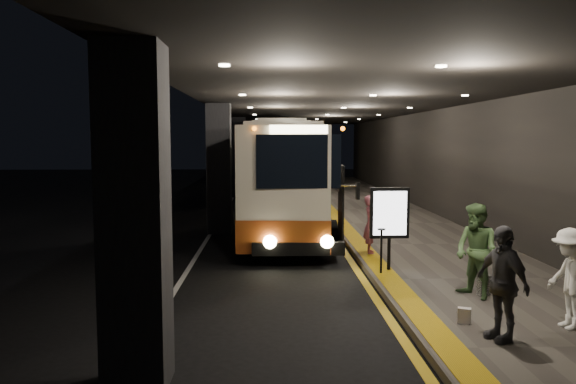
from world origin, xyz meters
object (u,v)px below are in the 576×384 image
object	(u,v)px
bag_plain	(464,316)
stanchion_post	(381,251)
info_sign	(390,215)
passenger_waiting_grey	(502,283)
coach_second	(285,161)
passenger_waiting_white	(570,279)
coach_main	(290,183)
coach_third	(280,155)
passenger_boarding	(371,224)
bag_polka	(485,285)
passenger_waiting_green	(476,251)

from	to	relation	value
bag_plain	stanchion_post	world-z (taller)	stanchion_post
info_sign	passenger_waiting_grey	bearing A→B (deg)	-82.49
coach_second	stanchion_post	size ratio (longest dim) A/B	12.78
passenger_waiting_white	info_sign	size ratio (longest dim) A/B	0.84
passenger_waiting_white	bag_plain	bearing A→B (deg)	-103.18
coach_second	stanchion_post	distance (m)	19.54
coach_second	stanchion_post	xyz separation A→B (m)	(1.65, -19.43, -1.29)
coach_main	passenger_waiting_white	bearing A→B (deg)	-64.63
passenger_waiting_white	coach_second	bearing A→B (deg)	-174.00
coach_third	passenger_boarding	size ratio (longest dim) A/B	7.93
bag_polka	bag_plain	xyz separation A→B (m)	(-1.02, -1.71, -0.06)
coach_main	coach_second	world-z (taller)	coach_second
coach_main	coach_second	distance (m)	12.75
passenger_waiting_green	info_sign	size ratio (longest dim) A/B	0.94
info_sign	stanchion_post	world-z (taller)	info_sign
passenger_boarding	passenger_waiting_green	world-z (taller)	passenger_waiting_green
coach_main	stanchion_post	world-z (taller)	coach_main
passenger_boarding	passenger_waiting_white	distance (m)	6.44
passenger_boarding	passenger_waiting_green	xyz separation A→B (m)	(1.26, -4.31, 0.13)
passenger_waiting_white	info_sign	world-z (taller)	info_sign
passenger_waiting_grey	coach_third	bearing A→B (deg)	163.95
passenger_waiting_green	coach_main	bearing A→B (deg)	173.30
bag_polka	bag_plain	world-z (taller)	bag_polka
passenger_waiting_grey	stanchion_post	xyz separation A→B (m)	(-0.99, 4.26, -0.37)
coach_second	passenger_waiting_grey	distance (m)	23.86
stanchion_post	coach_second	bearing A→B (deg)	94.86
coach_main	bag_polka	bearing A→B (deg)	-63.53
coach_third	passenger_waiting_grey	distance (m)	40.21
passenger_waiting_green	stanchion_post	xyz separation A→B (m)	(-1.43, 2.01, -0.41)
coach_second	passenger_waiting_green	distance (m)	21.68
coach_main	bag_polka	distance (m)	9.30
coach_second	stanchion_post	bearing A→B (deg)	-82.05
passenger_waiting_green	passenger_waiting_grey	world-z (taller)	passenger_waiting_green
coach_third	info_sign	bearing A→B (deg)	-88.84
passenger_boarding	passenger_waiting_green	bearing A→B (deg)	-160.49
coach_third	passenger_waiting_green	size ratio (longest dim) A/B	6.76
passenger_waiting_white	info_sign	distance (m)	4.63
bag_plain	coach_third	bearing A→B (deg)	93.38
bag_plain	stanchion_post	size ratio (longest dim) A/B	0.26
coach_main	stanchion_post	distance (m)	7.01
stanchion_post	passenger_waiting_white	bearing A→B (deg)	-58.74
info_sign	passenger_waiting_white	bearing A→B (deg)	-65.19
coach_second	bag_plain	bearing A→B (deg)	-81.08
passenger_waiting_grey	bag_plain	distance (m)	1.10
passenger_boarding	passenger_waiting_grey	world-z (taller)	passenger_waiting_grey
coach_second	passenger_waiting_green	bearing A→B (deg)	-78.73
coach_third	coach_main	bearing A→B (deg)	-92.27
passenger_waiting_grey	stanchion_post	world-z (taller)	passenger_waiting_grey
bag_polka	passenger_waiting_green	bearing A→B (deg)	-142.88
coach_second	passenger_boarding	size ratio (longest dim) A/B	8.35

